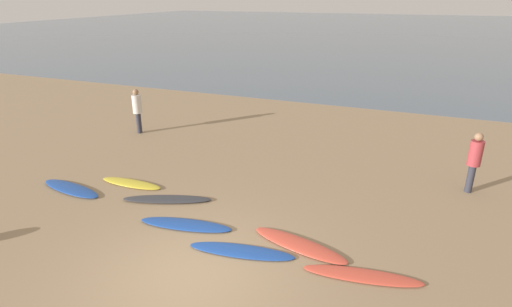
% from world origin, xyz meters
% --- Properties ---
extents(ground_plane, '(120.00, 120.00, 0.20)m').
position_xyz_m(ground_plane, '(0.00, 10.00, -0.10)').
color(ground_plane, '#997C5B').
rests_on(ground_plane, ground).
extents(ocean_water, '(140.00, 100.00, 0.01)m').
position_xyz_m(ocean_water, '(0.00, 64.22, 0.00)').
color(ocean_water, slate).
rests_on(ocean_water, ground).
extents(surfboard_0, '(2.25, 0.89, 0.09)m').
position_xyz_m(surfboard_0, '(-5.15, 2.04, 0.04)').
color(surfboard_0, '#1E479E').
rests_on(surfboard_0, ground).
extents(surfboard_1, '(2.00, 0.52, 0.08)m').
position_xyz_m(surfboard_1, '(-3.78, 2.98, 0.04)').
color(surfboard_1, yellow).
rests_on(surfboard_1, ground).
extents(surfboard_2, '(2.41, 1.30, 0.10)m').
position_xyz_m(surfboard_2, '(-2.23, 2.52, 0.05)').
color(surfboard_2, '#333338').
rests_on(surfboard_2, ground).
extents(surfboard_3, '(2.35, 0.92, 0.08)m').
position_xyz_m(surfboard_3, '(-1.09, 1.58, 0.04)').
color(surfboard_3, '#1E479E').
rests_on(surfboard_3, ground).
extents(surfboard_4, '(2.39, 0.90, 0.06)m').
position_xyz_m(surfboard_4, '(0.60, 1.10, 0.03)').
color(surfboard_4, '#1E479E').
rests_on(surfboard_4, ground).
extents(surfboard_5, '(2.39, 1.12, 0.09)m').
position_xyz_m(surfboard_5, '(1.70, 1.79, 0.04)').
color(surfboard_5, '#D84C38').
rests_on(surfboard_5, ground).
extents(surfboard_6, '(2.38, 0.82, 0.07)m').
position_xyz_m(surfboard_6, '(3.16, 1.25, 0.03)').
color(surfboard_6, '#D84C38').
rests_on(surfboard_6, ground).
extents(person_0, '(0.36, 0.36, 1.77)m').
position_xyz_m(person_0, '(-6.52, 7.05, 1.05)').
color(person_0, '#2D2D38').
rests_on(person_0, ground).
extents(person_1, '(0.35, 0.35, 1.75)m').
position_xyz_m(person_1, '(5.35, 6.19, 1.03)').
color(person_1, '#2D2D38').
rests_on(person_1, ground).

